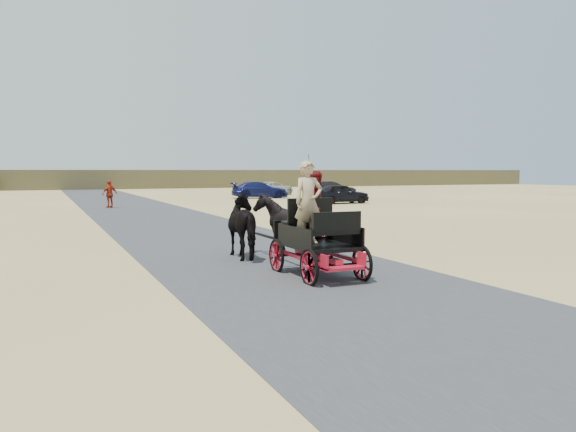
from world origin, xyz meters
name	(u,v)px	position (x,y,z in m)	size (l,w,h in m)	color
ground	(268,262)	(0.00, 0.00, 0.00)	(140.00, 140.00, 0.00)	tan
road	(268,262)	(0.00, 0.00, 0.01)	(6.00, 140.00, 0.01)	#38383A
ridge_far	(85,179)	(0.00, 62.00, 1.20)	(140.00, 6.00, 2.40)	brown
carriage	(317,259)	(0.32, -2.09, 0.36)	(1.30, 2.40, 0.72)	black
horse_left	(248,226)	(-0.23, 0.91, 0.85)	(0.91, 2.01, 1.70)	black
horse_right	(286,224)	(0.87, 0.91, 0.85)	(1.37, 1.54, 1.70)	black
driver_man	(308,202)	(0.12, -2.04, 1.62)	(0.66, 0.43, 1.80)	tan
passenger_woman	(317,205)	(0.62, -1.49, 1.51)	(0.77, 0.60, 1.58)	#660C0F
pedestrian	(110,194)	(-1.29, 23.17, 0.86)	(1.01, 0.42, 1.73)	#AB2B13
car_a	(341,194)	(14.11, 21.55, 0.69)	(1.64, 4.07, 1.39)	black
car_b	(330,190)	(16.96, 28.48, 0.71)	(1.50, 4.31, 1.42)	black
car_c	(260,190)	(11.66, 31.08, 0.69)	(1.93, 4.75, 1.38)	navy
car_d	(273,188)	(14.66, 35.56, 0.64)	(2.12, 4.60, 1.28)	silver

